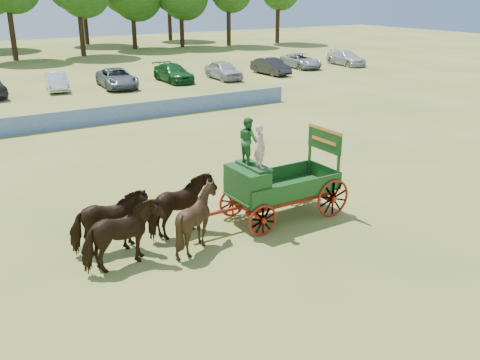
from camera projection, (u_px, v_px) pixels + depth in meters
name	position (u px, v px, depth m)	size (l,w,h in m)	color
ground	(307.00, 225.00, 18.44)	(160.00, 160.00, 0.00)	#A9994C
horse_lead_left	(123.00, 236.00, 15.33)	(1.07, 2.36, 1.99)	#321C0D
horse_lead_right	(110.00, 223.00, 16.20)	(1.07, 2.36, 1.99)	#321C0D
horse_wheel_left	(197.00, 218.00, 16.52)	(1.61, 1.81, 1.99)	#321C0D
horse_wheel_right	(181.00, 207.00, 17.40)	(1.07, 2.36, 1.99)	#321C0D
farm_dray	(266.00, 177.00, 18.25)	(6.00, 2.00, 3.70)	#A62410
sponsor_banner	(106.00, 115.00, 32.14)	(26.00, 0.08, 1.05)	#1C3F97
parked_cars	(102.00, 79.00, 43.39)	(57.65, 7.25, 1.64)	silver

